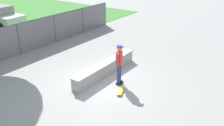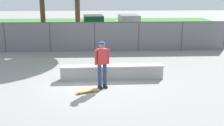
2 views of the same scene
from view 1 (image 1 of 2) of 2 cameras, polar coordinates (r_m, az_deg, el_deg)
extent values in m
plane|color=gray|center=(11.45, -1.75, -4.63)|extent=(80.00, 80.00, 0.00)
cube|color=#999993|center=(12.19, -1.48, -1.33)|extent=(4.40, 0.51, 0.56)
cube|color=#ADADA8|center=(12.06, -1.50, -0.01)|extent=(4.44, 0.55, 0.06)
cube|color=black|center=(11.49, 1.86, -4.25)|extent=(0.19, 0.28, 0.10)
cube|color=black|center=(11.30, 1.59, -4.75)|extent=(0.19, 0.28, 0.10)
cylinder|color=navy|center=(11.28, 1.74, -2.03)|extent=(0.15, 0.15, 0.88)
cylinder|color=navy|center=(11.09, 1.46, -2.50)|extent=(0.15, 0.15, 0.88)
cube|color=red|center=(10.88, 1.65, 1.25)|extent=(0.43, 0.34, 0.60)
cylinder|color=red|center=(11.11, 1.97, 1.62)|extent=(0.10, 0.10, 0.58)
cylinder|color=red|center=(10.66, 1.32, 0.66)|extent=(0.10, 0.10, 0.58)
sphere|color=#9E7051|center=(10.72, 1.67, 3.37)|extent=(0.22, 0.22, 0.22)
cylinder|color=navy|center=(10.69, 1.68, 3.88)|extent=(0.23, 0.23, 0.06)
cube|color=navy|center=(10.67, 2.36, 3.68)|extent=(0.23, 0.18, 0.02)
cube|color=gold|center=(10.73, 2.00, -6.25)|extent=(0.81, 0.50, 0.02)
cube|color=#B2B2B7|center=(10.51, 1.72, -7.05)|extent=(0.11, 0.15, 0.02)
cube|color=#B2B2B7|center=(10.97, 2.27, -5.64)|extent=(0.11, 0.15, 0.02)
cylinder|color=silver|center=(10.54, 1.26, -7.16)|extent=(0.06, 0.05, 0.05)
cylinder|color=silver|center=(10.51, 2.18, -7.26)|extent=(0.06, 0.05, 0.05)
cylinder|color=silver|center=(11.00, 1.83, -5.75)|extent=(0.06, 0.05, 0.05)
cylinder|color=silver|center=(10.97, 2.71, -5.84)|extent=(0.06, 0.05, 0.05)
cylinder|color=#4C4C51|center=(15.39, -20.51, 5.09)|extent=(0.07, 0.07, 1.84)
cylinder|color=#4C4C51|center=(16.98, -12.93, 7.65)|extent=(0.07, 0.07, 1.84)
cylinder|color=#4C4C51|center=(18.83, -6.68, 9.63)|extent=(0.07, 0.07, 1.84)
cylinder|color=#4C4C51|center=(20.89, -1.55, 11.16)|extent=(0.07, 0.07, 1.84)
cylinder|color=#4C4C51|center=(15.15, -20.99, 8.28)|extent=(16.49, 0.05, 0.05)
cube|color=slate|center=(15.39, -20.51, 5.09)|extent=(16.49, 0.01, 1.84)
cube|color=silver|center=(22.36, -24.22, 9.30)|extent=(2.15, 4.34, 0.70)
cylinder|color=black|center=(21.94, -20.16, 8.74)|extent=(0.27, 0.66, 0.64)
cylinder|color=black|center=(20.89, -23.91, 7.46)|extent=(0.27, 0.66, 0.64)
cylinder|color=black|center=(23.98, -24.22, 9.28)|extent=(0.27, 0.66, 0.64)
camera|label=2|loc=(9.69, 64.66, 0.27)|focal=44.95mm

